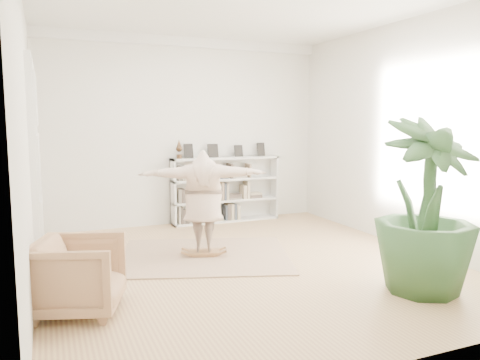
{
  "coord_description": "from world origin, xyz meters",
  "views": [
    {
      "loc": [
        -2.56,
        -5.88,
        2.0
      ],
      "look_at": [
        0.06,
        0.4,
        1.15
      ],
      "focal_mm": 35.0,
      "sensor_mm": 36.0,
      "label": 1
    }
  ],
  "objects_px": {
    "armchair": "(79,276)",
    "person": "(203,199)",
    "bookshelf": "(225,190)",
    "houseplant": "(426,206)",
    "rocker_board": "(204,252)"
  },
  "relations": [
    {
      "from": "bookshelf",
      "to": "person",
      "type": "height_order",
      "value": "bookshelf"
    },
    {
      "from": "houseplant",
      "to": "armchair",
      "type": "bearing_deg",
      "value": 166.55
    },
    {
      "from": "bookshelf",
      "to": "rocker_board",
      "type": "relative_size",
      "value": 4.21
    },
    {
      "from": "armchair",
      "to": "person",
      "type": "xyz_separation_m",
      "value": [
        1.86,
        1.46,
        0.47
      ]
    },
    {
      "from": "armchair",
      "to": "person",
      "type": "relative_size",
      "value": 0.47
    },
    {
      "from": "bookshelf",
      "to": "rocker_board",
      "type": "xyz_separation_m",
      "value": [
        -1.19,
        -2.21,
        -0.57
      ]
    },
    {
      "from": "bookshelf",
      "to": "person",
      "type": "xyz_separation_m",
      "value": [
        -1.19,
        -2.21,
        0.24
      ]
    },
    {
      "from": "armchair",
      "to": "person",
      "type": "distance_m",
      "value": 2.41
    },
    {
      "from": "armchair",
      "to": "houseplant",
      "type": "distance_m",
      "value": 3.96
    },
    {
      "from": "bookshelf",
      "to": "houseplant",
      "type": "distance_m",
      "value": 4.67
    },
    {
      "from": "bookshelf",
      "to": "rocker_board",
      "type": "bearing_deg",
      "value": -118.22
    },
    {
      "from": "bookshelf",
      "to": "armchair",
      "type": "xyz_separation_m",
      "value": [
        -3.04,
        -3.68,
        -0.24
      ]
    },
    {
      "from": "rocker_board",
      "to": "houseplant",
      "type": "bearing_deg",
      "value": -32.41
    },
    {
      "from": "armchair",
      "to": "houseplant",
      "type": "height_order",
      "value": "houseplant"
    },
    {
      "from": "bookshelf",
      "to": "houseplant",
      "type": "relative_size",
      "value": 1.06
    }
  ]
}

